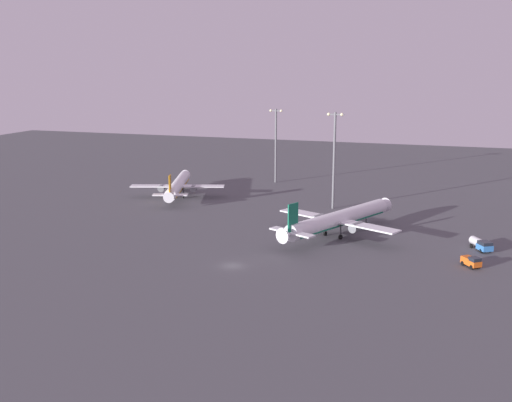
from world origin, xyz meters
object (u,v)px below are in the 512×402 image
object	(u,v)px
apron_light_west	(276,141)
apron_light_east	(334,154)
airplane_far_stand	(178,185)
airplane_mid_apron	(338,219)
baggage_tractor	(471,261)
fuel_truck	(481,244)

from	to	relation	value
apron_light_west	apron_light_east	bearing A→B (deg)	-51.35
airplane_far_stand	airplane_mid_apron	bearing A→B (deg)	-44.61
airplane_far_stand	baggage_tractor	bearing A→B (deg)	-44.19
baggage_tractor	apron_light_west	bearing A→B (deg)	-88.74
fuel_truck	apron_light_west	size ratio (longest dim) A/B	0.26
apron_light_west	baggage_tractor	bearing A→B (deg)	-50.24
baggage_tractor	apron_light_east	distance (m)	57.21
airplane_mid_apron	fuel_truck	xyz separation A→B (m)	(31.64, -1.77, -2.61)
airplane_mid_apron	airplane_far_stand	world-z (taller)	airplane_mid_apron
airplane_mid_apron	airplane_far_stand	xyz separation A→B (m)	(-54.38, 28.22, -0.44)
airplane_mid_apron	airplane_far_stand	bearing A→B (deg)	177.55
airplane_mid_apron	apron_light_west	xyz separation A→B (m)	(-32.88, 60.46, 10.30)
baggage_tractor	apron_light_west	distance (m)	98.41
airplane_mid_apron	fuel_truck	world-z (taller)	airplane_mid_apron
fuel_truck	airplane_far_stand	bearing A→B (deg)	-49.84
airplane_far_stand	apron_light_east	world-z (taller)	apron_light_east
airplane_far_stand	baggage_tractor	distance (m)	94.16
apron_light_west	apron_light_east	size ratio (longest dim) A/B	0.93
baggage_tractor	airplane_far_stand	bearing A→B (deg)	-65.50
airplane_mid_apron	apron_light_east	distance (m)	30.52
airplane_mid_apron	fuel_truck	bearing A→B (deg)	21.78
airplane_mid_apron	baggage_tractor	size ratio (longest dim) A/B	8.65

